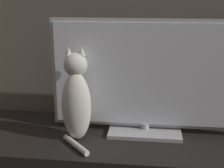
{
  "coord_description": "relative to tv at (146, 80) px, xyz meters",
  "views": [
    {
      "loc": [
        0.25,
        -0.57,
        1.25
      ],
      "look_at": [
        0.07,
        0.91,
        0.81
      ],
      "focal_mm": 50.0,
      "sensor_mm": 36.0,
      "label": 1
    }
  ],
  "objects": [
    {
      "name": "cat",
      "position": [
        -0.34,
        -0.12,
        -0.08
      ],
      "size": [
        0.18,
        0.27,
        0.47
      ],
      "rotation": [
        0.0,
        0.0,
        0.14
      ],
      "color": "silver",
      "rests_on": "tv_stand"
    },
    {
      "name": "tv",
      "position": [
        0.0,
        0.0,
        0.0
      ],
      "size": [
        0.99,
        0.23,
        0.6
      ],
      "color": "#B7B7BC",
      "rests_on": "tv_stand"
    }
  ]
}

